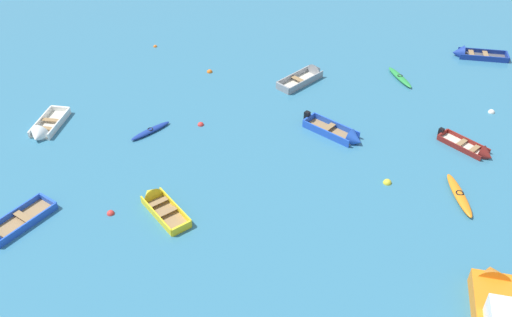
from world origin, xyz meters
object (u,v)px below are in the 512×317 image
Objects in this scene: rowboat_deep_blue_near_camera at (468,54)px; kayak_orange_outer_left at (459,195)px; rowboat_white_center at (43,131)px; mooring_buoy_between_boats_left at (387,183)px; motor_launch_orange_outer_right at (498,315)px; kayak_green_cluster_inner at (400,77)px; kayak_deep_blue_back_row_right at (150,131)px; mooring_buoy_between_boats_right at (111,214)px; rowboat_maroon_near_right at (476,151)px; mooring_buoy_trailing at (491,112)px; rowboat_blue_far_right at (2,232)px; rowboat_grey_far_back at (309,75)px; mooring_buoy_midfield at (210,72)px; rowboat_blue_back_row_left at (342,135)px; rowboat_yellow_near_left at (157,202)px; mooring_buoy_near_foreground at (201,125)px; mooring_buoy_far_field at (155,47)px.

rowboat_deep_blue_near_camera reaches higher than kayak_orange_outer_left.
rowboat_white_center is 8.13× the size of mooring_buoy_between_boats_left.
mooring_buoy_between_boats_left is at bearing 103.46° from motor_launch_orange_outer_right.
kayak_deep_blue_back_row_right is (-17.10, -5.69, -0.01)m from kayak_green_cluster_inner.
rowboat_white_center is at bearing -163.91° from rowboat_deep_blue_near_camera.
mooring_buoy_between_boats_right is at bearing -146.85° from rowboat_deep_blue_near_camera.
kayak_green_cluster_inner is at bearing 71.69° from mooring_buoy_between_boats_left.
rowboat_maroon_near_right is 5.01m from mooring_buoy_trailing.
kayak_deep_blue_back_row_right is 0.63× the size of rowboat_blue_far_right.
rowboat_grey_far_back is at bearing 103.12° from motor_launch_orange_outer_right.
rowboat_blue_far_right reaches higher than mooring_buoy_trailing.
mooring_buoy_trailing is at bearing -44.54° from kayak_green_cluster_inner.
mooring_buoy_trailing reaches higher than mooring_buoy_midfield.
rowboat_grey_far_back is at bearing 115.05° from kayak_orange_outer_left.
rowboat_blue_back_row_left is 8.56× the size of mooring_buoy_trailing.
rowboat_yellow_near_left is 7.62m from mooring_buoy_near_foreground.
kayak_green_cluster_inner is at bearing 85.69° from motor_launch_orange_outer_right.
rowboat_grey_far_back is at bearing 102.85° from mooring_buoy_between_boats_left.
kayak_green_cluster_inner is 6.79× the size of mooring_buoy_between_boats_left.
mooring_buoy_between_boats_left is at bearing -68.75° from rowboat_blue_back_row_left.
motor_launch_orange_outer_right is 1.69× the size of rowboat_blue_back_row_left.
mooring_buoy_between_boats_left is (2.71, -11.87, -0.22)m from rowboat_grey_far_back.
mooring_buoy_near_foreground is (-7.58, -5.60, -0.22)m from rowboat_grey_far_back.
rowboat_yellow_near_left is at bearing -126.73° from rowboat_grey_far_back.
rowboat_grey_far_back is 0.98× the size of rowboat_blue_far_right.
mooring_buoy_far_field is at bearing 133.26° from rowboat_blue_back_row_left.
kayak_green_cluster_inner is (5.45, 6.96, -0.08)m from rowboat_blue_back_row_left.
rowboat_yellow_near_left reaches higher than rowboat_maroon_near_right.
mooring_buoy_between_boats_left is at bearing 4.90° from rowboat_yellow_near_left.
rowboat_blue_back_row_left is 11.94m from mooring_buoy_midfield.
rowboat_white_center is 28.41m from mooring_buoy_trailing.
rowboat_blue_far_right is at bearing -149.74° from rowboat_deep_blue_near_camera.
kayak_deep_blue_back_row_right is 3.13m from mooring_buoy_near_foreground.
rowboat_deep_blue_near_camera is at bearing 30.26° from rowboat_blue_far_right.
rowboat_yellow_near_left is at bearing -159.79° from mooring_buoy_trailing.
mooring_buoy_trailing reaches higher than mooring_buoy_near_foreground.
kayak_orange_outer_left is 3.75m from mooring_buoy_between_boats_left.
rowboat_blue_back_row_left is 10.47m from mooring_buoy_trailing.
rowboat_maroon_near_right is 8.17× the size of mooring_buoy_near_foreground.
mooring_buoy_near_foreground is 1.01× the size of mooring_buoy_between_boats_right.
motor_launch_orange_outer_right is 1.61× the size of rowboat_white_center.
rowboat_maroon_near_right is 0.83× the size of rowboat_blue_far_right.
motor_launch_orange_outer_right is 1.73× the size of kayak_orange_outer_left.
rowboat_yellow_near_left reaches higher than kayak_green_cluster_inner.
kayak_green_cluster_inner is 13.66m from mooring_buoy_midfield.
rowboat_yellow_near_left is (-22.26, -15.55, 0.01)m from rowboat_deep_blue_near_camera.
rowboat_white_center is 13.01m from mooring_buoy_far_field.
rowboat_blue_far_right is at bearing -121.97° from mooring_buoy_midfield.
rowboat_grey_far_back is 13.07× the size of mooring_buoy_far_field.
mooring_buoy_between_boats_right is at bearing -55.32° from rowboat_white_center.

